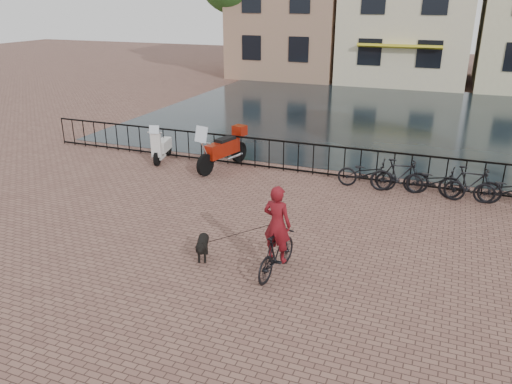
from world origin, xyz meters
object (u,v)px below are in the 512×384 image
(cyclist, at_px, (277,236))
(scooter, at_px, (162,140))
(motorcycle, at_px, (222,144))
(dog, at_px, (203,247))

(cyclist, distance_m, scooter, 8.55)
(cyclist, xyz_separation_m, scooter, (-6.24, 5.84, -0.14))
(motorcycle, bearing_deg, cyclist, -42.06)
(scooter, bearing_deg, motorcycle, -14.35)
(scooter, bearing_deg, cyclist, -56.22)
(dog, bearing_deg, cyclist, -21.78)
(cyclist, height_order, motorcycle, cyclist)
(cyclist, relative_size, motorcycle, 0.94)
(dog, distance_m, motorcycle, 6.21)
(cyclist, relative_size, dog, 2.53)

